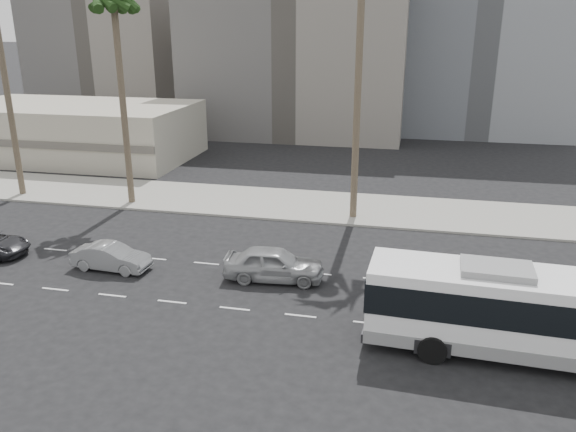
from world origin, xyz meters
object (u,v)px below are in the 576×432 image
(city_bus, at_px, (538,313))
(car_a, at_px, (274,264))
(palm_mid, at_px, (114,5))
(car_b, at_px, (111,257))

(city_bus, xyz_separation_m, car_a, (-11.26, 4.63, -1.06))
(city_bus, height_order, palm_mid, palm_mid)
(car_b, bearing_deg, palm_mid, 25.32)
(city_bus, bearing_deg, palm_mid, 151.39)
(city_bus, bearing_deg, car_a, 160.34)
(city_bus, bearing_deg, car_b, 171.20)
(city_bus, relative_size, car_b, 3.11)
(car_b, height_order, palm_mid, palm_mid)
(car_a, distance_m, palm_mid, 20.44)
(palm_mid, bearing_deg, car_a, -37.97)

